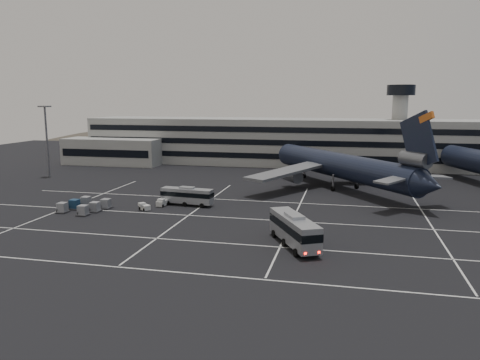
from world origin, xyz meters
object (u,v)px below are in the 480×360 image
bus_near (294,229)px  tug_a (162,203)px  uld_cluster (85,206)px  trijet_main (342,166)px  bus_far (187,195)px

bus_near → tug_a: size_ratio=4.98×
tug_a → uld_cluster: 13.84m
bus_near → trijet_main: bearing=55.3°
bus_far → uld_cluster: size_ratio=1.12×
bus_far → bus_near: bearing=-126.1°
trijet_main → bus_far: 36.86m
uld_cluster → bus_near: bearing=-17.2°
trijet_main → uld_cluster: 55.13m
bus_near → uld_cluster: (-39.34, 12.15, -1.57)m
trijet_main → tug_a: trijet_main is taller
bus_near → tug_a: bearing=118.2°
bus_near → uld_cluster: bearing=135.4°
trijet_main → tug_a: (-32.57, -25.42, -4.58)m
bus_far → uld_cluster: bus_far is taller
bus_near → bus_far: bearing=110.6°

